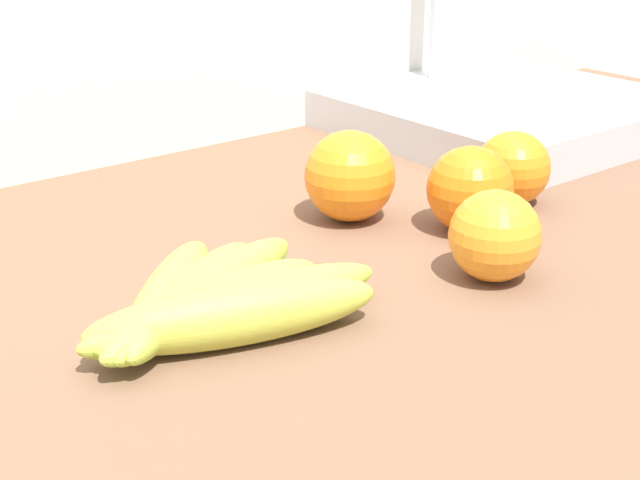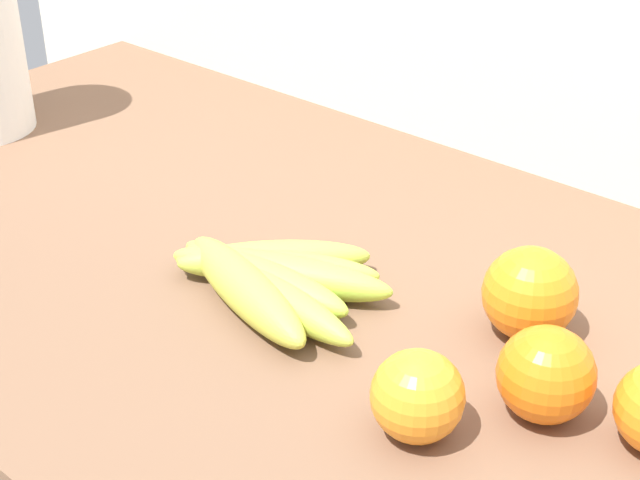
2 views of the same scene
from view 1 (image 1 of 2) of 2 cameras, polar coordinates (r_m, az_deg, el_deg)
wall_back at (r=1.07m, az=-11.56°, el=-9.08°), size 1.90×0.06×1.30m
banana_bunch at (r=0.58m, az=-6.89°, el=-3.96°), size 0.21×0.17×0.04m
orange_back_right at (r=0.65m, az=10.92°, el=0.26°), size 0.07×0.07×0.07m
orange_far_right at (r=0.75m, az=1.89°, el=4.04°), size 0.08×0.08×0.08m
orange_center at (r=0.81m, az=12.01°, el=4.44°), size 0.07×0.07×0.07m
orange_right at (r=0.74m, az=9.40°, el=3.16°), size 0.07×0.07×0.07m
sink_basin at (r=1.05m, az=11.57°, el=8.04°), size 0.33×0.32×0.22m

